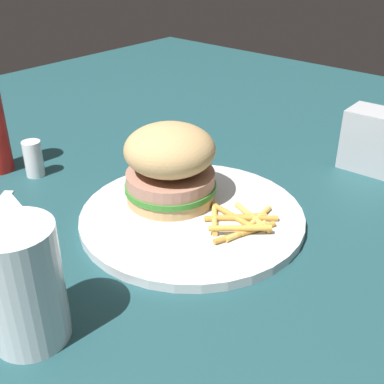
# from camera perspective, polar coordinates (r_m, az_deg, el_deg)

# --- Properties ---
(ground_plane) EXTENTS (1.60, 1.60, 0.00)m
(ground_plane) POSITION_cam_1_polar(r_m,az_deg,el_deg) (0.66, 0.25, -2.01)
(ground_plane) COLOR #1E474C
(plate) EXTENTS (0.29, 0.29, 0.01)m
(plate) POSITION_cam_1_polar(r_m,az_deg,el_deg) (0.63, 0.00, -2.87)
(plate) COLOR silver
(plate) RESTS_ON ground_plane
(sandwich) EXTENTS (0.12, 0.12, 0.10)m
(sandwich) POSITION_cam_1_polar(r_m,az_deg,el_deg) (0.63, -2.58, 3.31)
(sandwich) COLOR tan
(sandwich) RESTS_ON plate
(fries_pile) EXTENTS (0.11, 0.10, 0.01)m
(fries_pile) POSITION_cam_1_polar(r_m,az_deg,el_deg) (0.60, 5.77, -3.48)
(fries_pile) COLOR #E5B251
(fries_pile) RESTS_ON plate
(drink_glass) EXTENTS (0.07, 0.07, 0.12)m
(drink_glass) POSITION_cam_1_polar(r_m,az_deg,el_deg) (0.46, -19.03, -10.63)
(drink_glass) COLOR silver
(drink_glass) RESTS_ON ground_plane
(napkin_dispenser) EXTENTS (0.06, 0.09, 0.09)m
(napkin_dispenser) POSITION_cam_1_polar(r_m,az_deg,el_deg) (0.80, 20.62, 5.61)
(napkin_dispenser) COLOR #B7BABF
(napkin_dispenser) RESTS_ON ground_plane
(salt_shaker) EXTENTS (0.03, 0.03, 0.06)m
(salt_shaker) POSITION_cam_1_polar(r_m,az_deg,el_deg) (0.77, -18.03, 3.72)
(salt_shaker) COLOR white
(salt_shaker) RESTS_ON ground_plane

